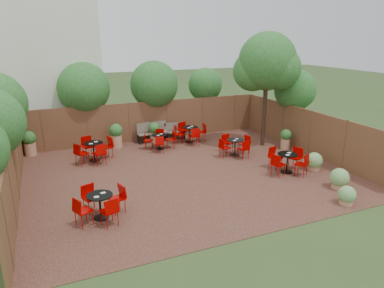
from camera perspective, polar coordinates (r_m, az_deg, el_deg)
name	(u,v)px	position (r m, az deg, el deg)	size (l,w,h in m)	color
ground	(186,173)	(14.01, -0.89, -4.68)	(80.00, 80.00, 0.00)	#354F23
courtyard_paving	(186,173)	(14.00, -0.89, -4.64)	(12.00, 10.00, 0.02)	#341D15
fence_back	(149,121)	(18.22, -6.87, 3.69)	(12.00, 0.08, 2.00)	brown
fence_left	(14,171)	(12.81, -26.68, -3.96)	(0.08, 10.00, 2.00)	brown
fence_right	(310,133)	(16.78, 18.44, 1.73)	(0.08, 10.00, 2.00)	brown
neighbour_building	(46,59)	(20.08, -22.47, 12.46)	(5.00, 4.00, 8.00)	silver
overhang_foliage	(111,96)	(15.78, -12.92, 7.51)	(15.42, 10.38, 2.48)	#22601F
courtyard_tree	(267,65)	(17.03, 11.99, 12.33)	(2.81, 2.71, 5.36)	black
park_bench_left	(172,131)	(18.32, -3.30, 2.12)	(1.41, 0.53, 0.86)	brown
park_bench_right	(152,132)	(18.01, -6.38, 1.97)	(1.61, 0.62, 0.97)	brown
bistro_tables	(178,152)	(14.95, -2.26, -1.37)	(8.92, 7.70, 0.93)	black
planters	(131,137)	(16.96, -9.73, 1.16)	(11.67, 4.29, 1.17)	#B27B59
low_shrubs	(331,175)	(13.81, 21.39, -4.68)	(1.74, 3.41, 0.72)	#B27B59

